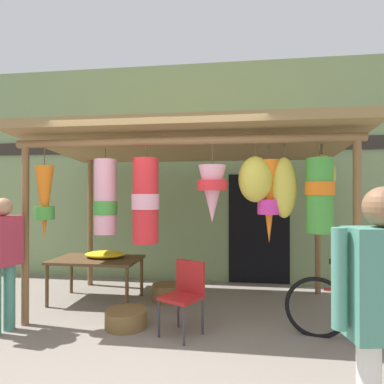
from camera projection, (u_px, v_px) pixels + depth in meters
name	position (u px, v px, depth m)	size (l,w,h in m)	color
ground_plane	(156.00, 337.00, 3.86)	(30.00, 30.00, 0.00)	gray
shop_facade	(190.00, 172.00, 6.51)	(11.42, 0.29, 4.11)	#7A9360
market_stall_canopy	(195.00, 160.00, 4.59)	(4.44, 2.37, 2.54)	brown
display_table	(97.00, 262.00, 5.14)	(1.30, 0.82, 0.65)	brown
flower_heap_on_table	(106.00, 254.00, 5.20)	(0.62, 0.43, 0.10)	yellow
folding_chair	(185.00, 291.00, 3.96)	(0.54, 0.54, 0.84)	#AD1E1E
wicker_basket_by_table	(126.00, 318.00, 4.15)	(0.52, 0.52, 0.21)	brown
wicker_basket_spare	(167.00, 293.00, 5.15)	(0.45, 0.45, 0.26)	brown
parked_bicycle	(366.00, 311.00, 3.71)	(1.73, 0.50, 0.92)	black
customer_foreground	(2.00, 253.00, 3.99)	(0.33, 0.57, 1.59)	#4C8E7A
shopper_by_bananas	(384.00, 310.00, 1.87)	(0.59, 0.28, 1.68)	silver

